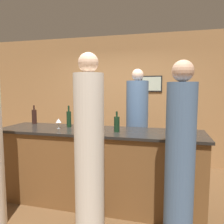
# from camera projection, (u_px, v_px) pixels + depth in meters

# --- Properties ---
(ground_plane) EXTENTS (14.00, 14.00, 0.00)m
(ground_plane) POSITION_uv_depth(u_px,v_px,m) (98.00, 202.00, 3.19)
(ground_plane) COLOR brown
(back_wall) EXTENTS (8.00, 0.08, 2.80)m
(back_wall) POSITION_uv_depth(u_px,v_px,m) (124.00, 100.00, 4.86)
(back_wall) COLOR #A37547
(back_wall) RESTS_ON ground_plane
(bar_counter) EXTENTS (2.91, 0.75, 1.07)m
(bar_counter) POSITION_uv_depth(u_px,v_px,m) (98.00, 166.00, 3.13)
(bar_counter) COLOR brown
(bar_counter) RESTS_ON ground_plane
(bartender) EXTENTS (0.37, 0.37, 1.97)m
(bartender) POSITION_uv_depth(u_px,v_px,m) (137.00, 132.00, 3.70)
(bartender) COLOR #4C6B93
(bartender) RESTS_ON ground_plane
(guest_0) EXTENTS (0.31, 0.31, 2.01)m
(guest_0) POSITION_uv_depth(u_px,v_px,m) (89.00, 155.00, 2.29)
(guest_0) COLOR silver
(guest_0) RESTS_ON ground_plane
(guest_1) EXTENTS (0.29, 0.29, 1.92)m
(guest_1) POSITION_uv_depth(u_px,v_px,m) (180.00, 165.00, 2.13)
(guest_1) COLOR #4C6B93
(guest_1) RESTS_ON ground_plane
(wine_bottle_0) EXTENTS (0.08, 0.08, 0.31)m
(wine_bottle_0) POSITION_uv_depth(u_px,v_px,m) (34.00, 116.00, 3.62)
(wine_bottle_0) COLOR black
(wine_bottle_0) RESTS_ON bar_counter
(wine_bottle_1) EXTENTS (0.07, 0.07, 0.33)m
(wine_bottle_1) POSITION_uv_depth(u_px,v_px,m) (69.00, 119.00, 3.31)
(wine_bottle_1) COLOR black
(wine_bottle_1) RESTS_ON bar_counter
(wine_bottle_2) EXTENTS (0.08, 0.08, 0.28)m
(wine_bottle_2) POSITION_uv_depth(u_px,v_px,m) (117.00, 124.00, 2.94)
(wine_bottle_2) COLOR black
(wine_bottle_2) RESTS_ON bar_counter
(wine_glass_0) EXTENTS (0.06, 0.06, 0.18)m
(wine_glass_0) POSITION_uv_depth(u_px,v_px,m) (190.00, 128.00, 2.48)
(wine_glass_0) COLOR silver
(wine_glass_0) RESTS_ON bar_counter
(wine_glass_1) EXTENTS (0.08, 0.08, 0.19)m
(wine_glass_1) POSITION_uv_depth(u_px,v_px,m) (99.00, 124.00, 2.72)
(wine_glass_1) COLOR silver
(wine_glass_1) RESTS_ON bar_counter
(wine_glass_2) EXTENTS (0.08, 0.08, 0.14)m
(wine_glass_2) POSITION_uv_depth(u_px,v_px,m) (59.00, 121.00, 3.19)
(wine_glass_2) COLOR silver
(wine_glass_2) RESTS_ON bar_counter
(wine_glass_3) EXTENTS (0.08, 0.08, 0.16)m
(wine_glass_3) POSITION_uv_depth(u_px,v_px,m) (78.00, 124.00, 2.88)
(wine_glass_3) COLOR silver
(wine_glass_3) RESTS_ON bar_counter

